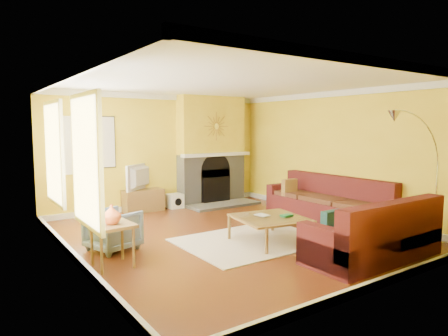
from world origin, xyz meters
TOP-DOWN VIEW (x-y plane):
  - floor at (0.00, 0.00)m, footprint 5.50×6.00m
  - ceiling at (0.00, 0.00)m, footprint 5.50×6.00m
  - wall_back at (0.00, 3.01)m, footprint 5.50×0.02m
  - wall_front at (0.00, -3.01)m, footprint 5.50×0.02m
  - wall_left at (-2.76, 0.00)m, footprint 0.02×6.00m
  - wall_right at (2.76, 0.00)m, footprint 0.02×6.00m
  - baseboard at (0.00, 0.00)m, footprint 5.50×6.00m
  - crown_molding at (0.00, 0.00)m, footprint 5.50×6.00m
  - window_left_near at (-2.72, 1.30)m, footprint 0.06×1.22m
  - window_left_far at (-2.72, -0.60)m, footprint 0.06×1.22m
  - window_back at (-1.90, 2.96)m, footprint 0.82×0.06m
  - wall_art at (-1.25, 2.97)m, footprint 0.34×0.04m
  - fireplace at (1.35, 2.80)m, footprint 1.80×0.40m
  - mantel at (1.35, 2.56)m, footprint 1.92×0.22m
  - hearth at (1.35, 2.25)m, footprint 1.80×0.70m
  - sunburst at (1.35, 2.57)m, footprint 0.70×0.04m
  - rug at (0.04, -0.55)m, footprint 2.40×1.80m
  - sectional_sofa at (1.29, -0.74)m, footprint 2.93×3.93m
  - coffee_table at (0.25, -0.75)m, footprint 1.27×1.27m
  - media_console at (-0.53, 2.78)m, footprint 0.91×0.41m
  - tv at (-0.53, 2.78)m, footprint 0.89×0.73m
  - subwoofer at (0.25, 2.71)m, footprint 0.34×0.34m
  - armchair at (-2.07, 0.32)m, footprint 0.87×0.86m
  - side_table at (-2.34, -0.44)m, footprint 0.58×0.58m
  - vase at (-2.34, -0.44)m, footprint 0.28×0.28m
  - book at (0.09, -0.64)m, footprint 0.19×0.25m
  - arc_lamp at (1.88, -2.35)m, footprint 1.37×0.36m

SIDE VIEW (x-z plane):
  - floor at x=0.00m, z-range -0.02..0.00m
  - rug at x=0.04m, z-range 0.00..0.02m
  - hearth at x=1.35m, z-range 0.00..0.06m
  - baseboard at x=0.00m, z-range 0.00..0.12m
  - subwoofer at x=0.25m, z-range 0.00..0.34m
  - coffee_table at x=0.25m, z-range 0.00..0.43m
  - media_console at x=-0.53m, z-range 0.00..0.50m
  - side_table at x=-2.34m, z-range 0.00..0.60m
  - armchair at x=-2.07m, z-range 0.00..0.64m
  - book at x=0.09m, z-range 0.43..0.46m
  - sectional_sofa at x=1.29m, z-range 0.00..0.90m
  - vase at x=-2.34m, z-range 0.60..0.88m
  - tv at x=-0.53m, z-range 0.50..1.09m
  - arc_lamp at x=1.88m, z-range 0.00..2.16m
  - mantel at x=1.35m, z-range 1.21..1.29m
  - wall_back at x=0.00m, z-range 0.00..2.70m
  - wall_front at x=0.00m, z-range 0.00..2.70m
  - wall_left at x=-2.76m, z-range 0.00..2.70m
  - wall_right at x=2.76m, z-range 0.00..2.70m
  - fireplace at x=1.35m, z-range 0.00..2.70m
  - window_left_near at x=-2.72m, z-range 0.64..2.36m
  - window_left_far at x=-2.72m, z-range 0.64..2.36m
  - window_back at x=-1.90m, z-range 0.94..2.16m
  - wall_art at x=-1.25m, z-range 1.03..2.17m
  - sunburst at x=1.35m, z-range 1.60..2.30m
  - crown_molding at x=0.00m, z-range 2.58..2.70m
  - ceiling at x=0.00m, z-range 2.70..2.72m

